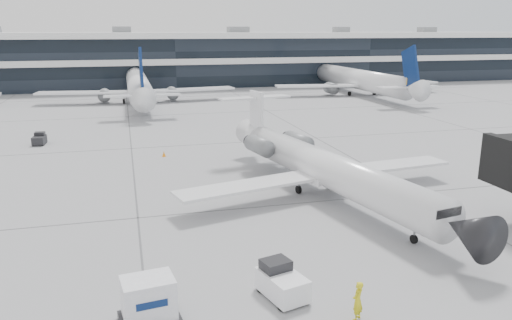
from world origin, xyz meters
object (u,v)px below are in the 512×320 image
object	(u,v)px
ramp_worker	(358,301)
cargo_uld	(149,301)
regional_jet	(323,166)
baggage_tug	(281,282)

from	to	relation	value
ramp_worker	cargo_uld	size ratio (longest dim) A/B	0.66
regional_jet	ramp_worker	size ratio (longest dim) A/B	16.11
baggage_tug	regional_jet	bearing A→B (deg)	45.53
ramp_worker	baggage_tug	bearing A→B (deg)	-84.87
ramp_worker	regional_jet	bearing A→B (deg)	-145.83
regional_jet	cargo_uld	xyz separation A→B (m)	(-13.03, -13.53, -1.19)
baggage_tug	ramp_worker	bearing A→B (deg)	-61.31
regional_jet	baggage_tug	xyz separation A→B (m)	(-7.20, -12.89, -1.46)
regional_jet	cargo_uld	bearing A→B (deg)	-144.62
baggage_tug	cargo_uld	distance (m)	5.88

